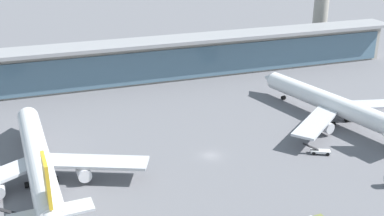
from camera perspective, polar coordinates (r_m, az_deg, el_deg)
ground_plane at (r=117.37m, az=2.26°, el=-5.74°), size 1200.00×1200.00×0.00m
airliner_left_stand at (r=109.29m, az=-17.99°, el=-6.07°), size 46.90×61.04×16.25m
airliner_centre_stand at (r=140.18m, az=17.11°, el=0.27°), size 45.78×60.46×16.25m
service_truck_mid_apron_blue at (r=99.74m, az=-19.90°, el=-12.07°), size 6.93×2.98×2.70m
service_truck_by_tail_white at (r=121.85m, az=15.08°, el=-5.02°), size 6.68×4.29×2.70m
terminal_building at (r=168.99m, az=-5.42°, el=5.76°), size 198.53×12.80×15.20m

